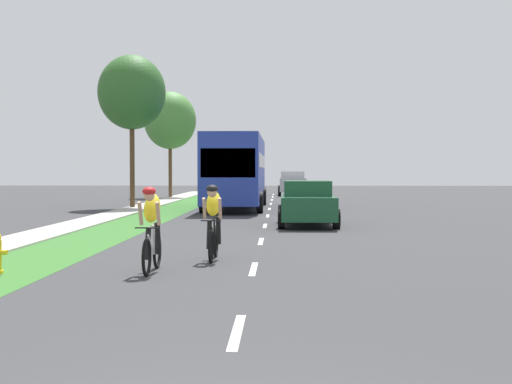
% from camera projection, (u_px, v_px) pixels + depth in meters
% --- Properties ---
extents(ground_plane, '(120.00, 120.00, 0.00)m').
position_uv_depth(ground_plane, '(266.00, 223.00, 24.36)').
color(ground_plane, '#38383A').
extents(grass_verge, '(2.07, 70.00, 0.01)m').
position_uv_depth(grass_verge, '(135.00, 223.00, 24.52)').
color(grass_verge, '#38722D').
rests_on(grass_verge, ground_plane).
extents(sidewalk_concrete, '(1.46, 70.00, 0.10)m').
position_uv_depth(sidewalk_concrete, '(86.00, 223.00, 24.58)').
color(sidewalk_concrete, '#B2ADA3').
rests_on(sidewalk_concrete, ground_plane).
extents(lane_markings_center, '(0.12, 52.71, 0.01)m').
position_uv_depth(lane_markings_center, '(268.00, 216.00, 28.35)').
color(lane_markings_center, white).
rests_on(lane_markings_center, ground_plane).
extents(cyclist_lead, '(0.42, 1.72, 1.58)m').
position_uv_depth(cyclist_lead, '(152.00, 228.00, 12.62)').
color(cyclist_lead, black).
rests_on(cyclist_lead, ground_plane).
extents(cyclist_trailing, '(0.42, 1.72, 1.58)m').
position_uv_depth(cyclist_trailing, '(213.00, 221.00, 14.36)').
color(cyclist_trailing, black).
rests_on(cyclist_trailing, ground_plane).
extents(sedan_dark_green, '(1.98, 4.30, 1.52)m').
position_uv_depth(sedan_dark_green, '(307.00, 203.00, 23.40)').
color(sedan_dark_green, '#194C2D').
rests_on(sedan_dark_green, ground_plane).
extents(bus_blue, '(2.78, 11.60, 3.48)m').
position_uv_depth(bus_blue, '(237.00, 168.00, 34.00)').
color(bus_blue, '#23389E').
rests_on(bus_blue, ground_plane).
extents(suv_silver, '(2.15, 4.70, 1.79)m').
position_uv_depth(suv_silver, '(292.00, 183.00, 51.73)').
color(suv_silver, '#A5A8AD').
rests_on(suv_silver, ground_plane).
extents(street_tree_near, '(3.34, 3.34, 7.57)m').
position_uv_depth(street_tree_near, '(132.00, 93.00, 34.15)').
color(street_tree_near, brown).
rests_on(street_tree_near, ground_plane).
extents(street_tree_far, '(3.56, 3.56, 7.25)m').
position_uv_depth(street_tree_far, '(170.00, 121.00, 47.24)').
color(street_tree_far, brown).
rests_on(street_tree_far, ground_plane).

